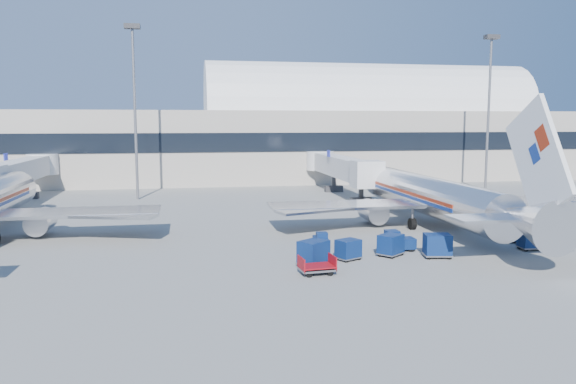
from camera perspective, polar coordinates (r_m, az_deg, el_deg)
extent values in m
plane|color=gray|center=(49.02, 6.07, -4.88)|extent=(260.00, 260.00, 0.00)
cube|color=#B2AA9E|center=(102.69, -16.75, 4.49)|extent=(170.00, 28.00, 12.00)
cube|color=black|center=(88.81, -17.76, 4.74)|extent=(170.00, 0.40, 3.00)
cylinder|color=white|center=(107.40, 7.98, 8.03)|extent=(60.00, 18.00, 18.00)
cylinder|color=silver|center=(57.56, 13.99, -0.34)|extent=(3.80, 28.00, 3.80)
sphere|color=silver|center=(70.46, 9.31, 1.11)|extent=(3.72, 3.72, 3.72)
cone|color=silver|center=(42.77, 23.41, -2.69)|extent=(3.80, 6.00, 3.80)
cube|color=#9A230B|center=(58.44, 13.60, 0.03)|extent=(3.85, 20.16, 0.32)
cube|color=navy|center=(58.48, 13.59, -0.33)|extent=(3.85, 20.16, 0.32)
cube|color=white|center=(41.88, 24.09, 3.15)|extent=(0.35, 7.79, 8.74)
cube|color=silver|center=(43.15, 23.06, -2.32)|extent=(11.00, 3.00, 0.18)
cube|color=silver|center=(56.74, 14.39, -1.06)|extent=(32.00, 5.00, 0.28)
cylinder|color=#B7B7BC|center=(56.22, 8.62, -1.97)|extent=(2.10, 3.80, 2.10)
cylinder|color=#B7B7BC|center=(60.67, 18.50, -1.60)|extent=(2.10, 3.80, 2.10)
cylinder|color=black|center=(67.97, 10.12, -1.21)|extent=(0.40, 0.90, 0.90)
sphere|color=silver|center=(68.86, -25.75, 0.36)|extent=(3.72, 3.72, 3.72)
cylinder|color=#B7B7BC|center=(54.74, -23.82, -2.75)|extent=(2.10, 3.80, 2.10)
cylinder|color=black|center=(66.31, -26.32, -2.04)|extent=(0.40, 0.90, 0.90)
cube|color=silver|center=(79.13, 5.26, 2.62)|extent=(2.70, 24.00, 2.70)
cube|color=silver|center=(67.50, 8.04, 1.81)|extent=(3.40, 3.20, 3.20)
cylinder|color=silver|center=(90.23, 3.29, 3.19)|extent=(4.40, 4.40, 3.00)
cube|color=#2D2D30|center=(69.81, 7.44, 0.18)|extent=(0.50, 0.50, 3.00)
cube|color=#2D2D30|center=(69.99, 7.42, -0.92)|extent=(2.60, 1.00, 0.90)
cube|color=#2D2D30|center=(82.21, 4.68, 1.26)|extent=(0.50, 0.50, 3.00)
cube|color=#2D2D30|center=(82.36, 4.67, 0.32)|extent=(2.60, 1.00, 0.90)
cube|color=navy|center=(78.60, 4.14, 3.92)|extent=(0.12, 1.40, 0.90)
cube|color=silver|center=(79.00, -25.57, 1.95)|extent=(2.70, 24.00, 2.70)
cylinder|color=silver|center=(90.11, -23.67, 2.60)|extent=(4.40, 4.40, 3.00)
cube|color=#2D2D30|center=(82.08, -24.94, 0.61)|extent=(0.50, 0.50, 3.00)
cube|color=#2D2D30|center=(82.23, -24.90, -0.33)|extent=(2.60, 1.00, 0.90)
cube|color=navy|center=(79.31, -26.75, 3.21)|extent=(0.12, 1.40, 0.90)
cylinder|color=slate|center=(76.25, -15.27, 7.50)|extent=(0.36, 0.36, 22.00)
cube|color=#2D2D30|center=(77.20, -15.55, 15.91)|extent=(2.00, 1.20, 0.60)
cylinder|color=slate|center=(87.63, 19.68, 7.25)|extent=(0.36, 0.36, 22.00)
cube|color=#2D2D30|center=(88.46, 20.00, 14.59)|extent=(2.00, 1.20, 0.60)
cube|color=#9E9E96|center=(58.29, 22.75, -3.03)|extent=(3.00, 0.55, 0.90)
cube|color=#9E9E96|center=(60.14, 25.39, -2.86)|extent=(3.00, 0.55, 0.90)
cube|color=#0A2050|center=(45.49, 11.16, -5.13)|extent=(2.55, 1.28, 0.83)
cube|color=#0A2050|center=(45.16, 10.53, -4.35)|extent=(1.00, 1.11, 0.77)
cylinder|color=black|center=(46.33, 11.96, -5.31)|extent=(0.62, 0.25, 0.62)
cube|color=#0A2050|center=(51.42, 22.17, -4.19)|extent=(2.48, 2.19, 0.73)
cube|color=#0A2050|center=(51.33, 21.66, -3.53)|extent=(1.27, 1.30, 0.68)
cylinder|color=black|center=(51.89, 23.03, -4.43)|extent=(0.57, 0.48, 0.55)
cube|color=#0A2050|center=(46.08, 3.34, -5.01)|extent=(1.08, 2.04, 0.65)
cube|color=#0A2050|center=(45.55, 3.46, -4.48)|extent=(0.90, 0.82, 0.61)
cylinder|color=black|center=(46.72, 2.70, -5.14)|extent=(0.21, 0.49, 0.49)
cube|color=#0A2050|center=(43.58, 10.39, -5.20)|extent=(2.26, 2.19, 1.44)
cube|color=slate|center=(43.74, 10.37, -6.13)|extent=(2.37, 2.29, 0.10)
cylinder|color=black|center=(44.60, 10.23, -5.89)|extent=(0.41, 0.37, 0.40)
cube|color=#0A2050|center=(41.91, 6.14, -5.72)|extent=(2.05, 1.89, 1.32)
cube|color=slate|center=(42.07, 6.12, -6.61)|extent=(2.15, 1.97, 0.09)
cylinder|color=black|center=(42.85, 6.28, -6.38)|extent=(0.39, 0.30, 0.37)
cube|color=#0A2050|center=(39.97, 2.60, -6.08)|extent=(2.48, 2.40, 1.58)
cube|color=slate|center=(40.16, 2.60, -7.18)|extent=(2.60, 2.51, 0.11)
cylinder|color=black|center=(41.10, 2.63, -6.87)|extent=(0.45, 0.40, 0.43)
cube|color=#0A2050|center=(43.83, 14.94, -5.16)|extent=(2.16, 1.82, 1.55)
cube|color=slate|center=(44.00, 14.90, -6.15)|extent=(2.27, 1.89, 0.11)
cylinder|color=black|center=(44.75, 15.64, -5.98)|extent=(0.45, 0.25, 0.43)
cube|color=#0A2050|center=(48.97, 23.43, -4.39)|extent=(1.72, 1.36, 1.35)
cube|color=slate|center=(49.10, 23.39, -5.17)|extent=(1.82, 1.41, 0.09)
cylinder|color=black|center=(49.87, 23.72, -5.02)|extent=(0.38, 0.16, 0.37)
cube|color=slate|center=(37.97, 2.95, -7.82)|extent=(2.45, 1.79, 0.13)
cube|color=maroon|center=(37.91, 2.96, -7.52)|extent=(2.46, 1.84, 0.08)
cylinder|color=black|center=(38.77, 3.72, -7.75)|extent=(0.43, 0.21, 0.42)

